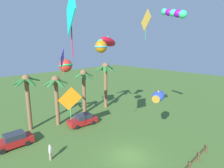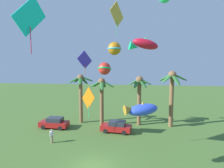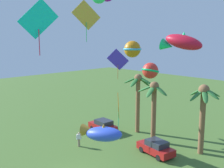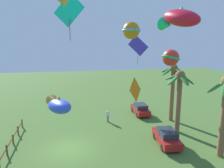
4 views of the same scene
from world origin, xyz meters
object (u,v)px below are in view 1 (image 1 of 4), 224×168
kite_fish_0 (158,96)px  kite_tube_5 (174,13)px  palm_tree_2 (56,90)px  kite_diamond_3 (146,21)px  kite_ball_1 (66,66)px  palm_tree_3 (84,83)px  kite_diamond_2 (70,99)px  parked_car_1 (83,120)px  palm_tree_1 (106,76)px  kite_ball_4 (101,47)px  kite_fish_7 (107,42)px  kite_diamond_8 (62,59)px  parked_car_0 (13,140)px  spectator_0 (50,152)px  kite_diamond_6 (71,10)px  palm_tree_0 (27,91)px

kite_fish_0 → kite_tube_5: 8.65m
palm_tree_2 → kite_diamond_3: size_ratio=2.50×
kite_ball_1 → palm_tree_3: bearing=29.3°
kite_fish_0 → kite_diamond_2: bearing=128.6°
parked_car_1 → kite_tube_5: size_ratio=1.40×
palm_tree_3 → kite_ball_1: (-4.61, -2.59, 3.24)m
palm_tree_1 → kite_ball_4: (-7.28, -7.12, 5.00)m
kite_fish_7 → kite_fish_0: bearing=-92.8°
kite_diamond_8 → palm_tree_1: bearing=24.7°
parked_car_1 → kite_ball_4: bearing=-88.1°
parked_car_0 → kite_diamond_8: bearing=-26.0°
parked_car_0 → kite_diamond_3: bearing=-46.1°
kite_fish_0 → kite_fish_7: size_ratio=0.81×
spectator_0 → kite_fish_7: kite_fish_7 is taller
parked_car_1 → kite_diamond_6: kite_diamond_6 is taller
palm_tree_3 → parked_car_0: (-11.59, -2.85, -4.24)m
palm_tree_0 → kite_ball_1: bearing=-34.7°
palm_tree_1 → kite_tube_5: bearing=-102.4°
palm_tree_3 → kite_ball_4: bearing=-111.0°
parked_car_0 → parked_car_1: 8.68m
parked_car_1 → kite_fish_7: bearing=-23.8°
palm_tree_1 → kite_diamond_3: 15.97m
spectator_0 → kite_fish_0: (9.85, -5.42, 4.65)m
kite_ball_1 → kite_tube_5: 13.91m
palm_tree_1 → kite_ball_4: bearing=-135.6°
kite_diamond_2 → kite_diamond_6: kite_diamond_6 is taller
palm_tree_1 → spectator_0: palm_tree_1 is taller
parked_car_0 → kite_diamond_3: 18.43m
palm_tree_0 → kite_tube_5: kite_tube_5 is taller
palm_tree_2 → kite_diamond_2: (-0.82, -4.66, -0.06)m
kite_fish_0 → palm_tree_0: bearing=122.4°
spectator_0 → parked_car_1: bearing=31.8°
parked_car_1 → kite_ball_1: bearing=150.9°
palm_tree_1 → kite_tube_5: 16.14m
palm_tree_0 → kite_diamond_6: kite_diamond_6 is taller
palm_tree_1 → kite_diamond_2: palm_tree_1 is taller
kite_ball_1 → kite_diamond_8: (-1.97, -2.70, 1.12)m
parked_car_1 → kite_diamond_8: size_ratio=1.33×
palm_tree_2 → kite_fish_7: bearing=-35.2°
kite_ball_4 → kite_tube_5: kite_tube_5 is taller
parked_car_0 → spectator_0: spectator_0 is taller
palm_tree_0 → palm_tree_3: bearing=-1.1°
palm_tree_0 → spectator_0: palm_tree_0 is taller
spectator_0 → kite_diamond_8: 9.52m
parked_car_1 → kite_ball_1: kite_ball_1 is taller
kite_diamond_6 → kite_diamond_8: bearing=65.3°
kite_diamond_6 → kite_fish_7: size_ratio=1.32×
kite_ball_1 → palm_tree_2: bearing=112.8°
kite_tube_5 → kite_diamond_2: bearing=133.5°
kite_diamond_3 → kite_diamond_8: (-4.52, 7.48, -3.65)m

